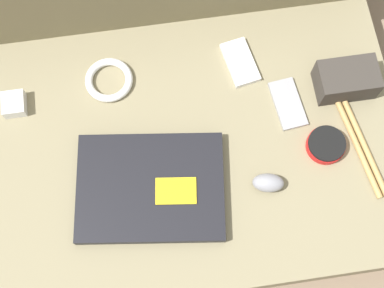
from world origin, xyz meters
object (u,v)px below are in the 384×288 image
speaker_puck (326,145)px  camera_pouch (346,80)px  phone_black (288,104)px  laptop (151,188)px  computer_mouse (268,183)px  phone_silver (240,62)px  charger_brick (14,104)px

speaker_puck → camera_pouch: bearing=62.1°
phone_black → camera_pouch: 0.15m
speaker_puck → camera_pouch: 0.16m
laptop → camera_pouch: bearing=28.2°
laptop → computer_mouse: computer_mouse is taller
laptop → phone_silver: laptop is taller
speaker_puck → charger_brick: charger_brick is taller
phone_black → laptop: bearing=-161.9°
phone_silver → phone_black: bearing=-63.5°
phone_black → phone_silver: bearing=120.8°
computer_mouse → phone_silver: bearing=103.2°
charger_brick → camera_pouch: bearing=-4.4°
laptop → phone_black: size_ratio=2.73×
laptop → camera_pouch: 0.52m
phone_silver → camera_pouch: camera_pouch is taller
laptop → phone_silver: (0.25, 0.28, -0.01)m
computer_mouse → phone_black: (0.08, 0.19, -0.01)m
laptop → computer_mouse: (0.26, -0.03, 0.01)m
phone_silver → charger_brick: bearing=173.0°
camera_pouch → laptop: bearing=-159.1°
phone_silver → camera_pouch: bearing=-32.6°
speaker_puck → phone_silver: size_ratio=0.69×
laptop → phone_silver: bearing=55.2°
phone_black → charger_brick: charger_brick is taller
laptop → camera_pouch: size_ratio=2.56×
computer_mouse → speaker_puck: bearing=36.9°
computer_mouse → phone_black: 0.20m
computer_mouse → speaker_puck: size_ratio=0.87×
speaker_puck → charger_brick: size_ratio=1.52×
laptop → phone_black: 0.38m
phone_silver → laptop: bearing=-142.7°
camera_pouch → charger_brick: 0.78m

